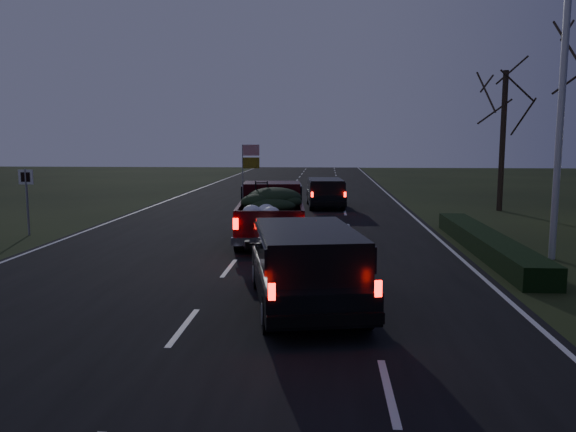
% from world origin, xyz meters
% --- Properties ---
extents(ground, '(120.00, 120.00, 0.00)m').
position_xyz_m(ground, '(0.00, 0.00, 0.00)').
color(ground, black).
rests_on(ground, ground).
extents(road_asphalt, '(14.00, 120.00, 0.02)m').
position_xyz_m(road_asphalt, '(0.00, 0.00, 0.01)').
color(road_asphalt, black).
rests_on(road_asphalt, ground).
extents(hedge_row, '(1.00, 10.00, 0.60)m').
position_xyz_m(hedge_row, '(7.80, 3.00, 0.30)').
color(hedge_row, black).
rests_on(hedge_row, ground).
extents(light_pole, '(0.50, 0.90, 9.16)m').
position_xyz_m(light_pole, '(9.50, 2.00, 5.48)').
color(light_pole, silver).
rests_on(light_pole, ground).
extents(route_sign, '(0.55, 0.08, 2.50)m').
position_xyz_m(route_sign, '(-8.50, 5.00, 1.66)').
color(route_sign, gray).
rests_on(route_sign, ground).
extents(bare_tree_far, '(3.60, 3.60, 7.00)m').
position_xyz_m(bare_tree_far, '(11.50, 14.00, 5.23)').
color(bare_tree_far, black).
rests_on(bare_tree_far, ground).
extents(pickup_truck, '(2.65, 5.95, 3.04)m').
position_xyz_m(pickup_truck, '(0.74, 4.49, 1.14)').
color(pickup_truck, black).
rests_on(pickup_truck, ground).
extents(lead_suv, '(2.15, 4.47, 1.25)m').
position_xyz_m(lead_suv, '(2.62, 14.57, 0.94)').
color(lead_suv, black).
rests_on(lead_suv, ground).
extents(rear_suv, '(2.89, 5.18, 1.41)m').
position_xyz_m(rear_suv, '(2.28, -3.59, 1.06)').
color(rear_suv, black).
rests_on(rear_suv, ground).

